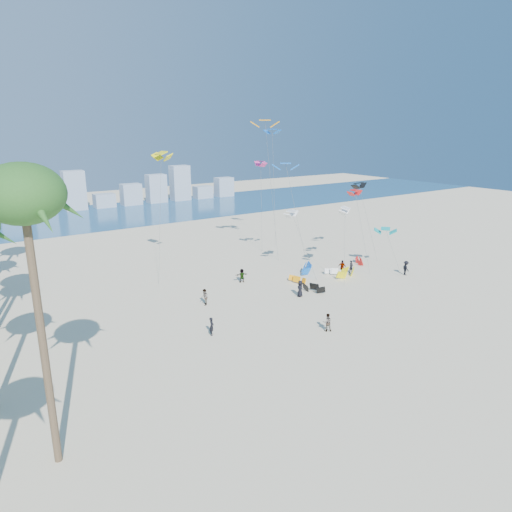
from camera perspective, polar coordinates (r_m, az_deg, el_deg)
ground at (r=35.07m, az=11.25°, el=-13.73°), size 220.00×220.00×0.00m
ocean at (r=97.03m, az=-20.80°, el=4.47°), size 220.00×220.00×0.00m
kitesurfer_near at (r=39.52m, az=-5.52°, el=-8.68°), size 0.66×0.69×1.60m
kitesurfer_mid at (r=40.56m, az=8.84°, el=-8.14°), size 0.99×0.93×1.61m
kitesurfers_far at (r=52.24m, az=7.02°, el=-2.55°), size 25.49×9.99×1.78m
grounded_kites at (r=55.13m, az=8.60°, el=-2.07°), size 13.98×8.79×1.04m
flying_kites at (r=58.14m, az=3.81°, el=10.91°), size 28.04×24.11×18.61m
distant_skyline at (r=105.94m, az=-22.95°, el=6.80°), size 85.00×3.00×8.40m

